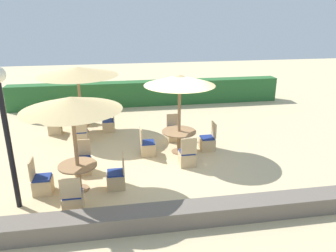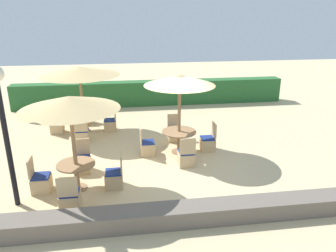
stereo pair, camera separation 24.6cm
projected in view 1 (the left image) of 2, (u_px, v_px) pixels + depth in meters
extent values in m
plane|color=#D1BA8C|center=(171.00, 160.00, 10.19)|extent=(40.00, 40.00, 0.00)
cube|color=#28602D|center=(148.00, 93.00, 15.96)|extent=(13.00, 0.70, 1.17)
cube|color=#6B6056|center=(197.00, 213.00, 7.13)|extent=(10.00, 0.56, 0.41)
cylinder|color=black|center=(9.00, 148.00, 7.26)|extent=(0.12, 0.12, 3.00)
cylinder|color=#93704C|center=(179.00, 116.00, 10.33)|extent=(0.10, 0.10, 2.47)
cone|color=tan|center=(180.00, 80.00, 9.95)|extent=(2.20, 2.20, 0.32)
cylinder|color=#93704C|center=(179.00, 151.00, 10.74)|extent=(0.48, 0.48, 0.03)
cylinder|color=#93704C|center=(179.00, 142.00, 10.63)|extent=(0.12, 0.12, 0.69)
cylinder|color=#93704C|center=(179.00, 132.00, 10.50)|extent=(1.10, 1.10, 0.04)
cube|color=tan|center=(174.00, 135.00, 11.63)|extent=(0.46, 0.46, 0.40)
cube|color=navy|center=(174.00, 129.00, 11.56)|extent=(0.42, 0.42, 0.05)
cube|color=tan|center=(173.00, 120.00, 11.67)|extent=(0.46, 0.04, 0.48)
cube|color=tan|center=(187.00, 159.00, 9.77)|extent=(0.46, 0.46, 0.40)
cube|color=navy|center=(187.00, 152.00, 9.70)|extent=(0.42, 0.42, 0.05)
cube|color=tan|center=(189.00, 146.00, 9.41)|extent=(0.46, 0.04, 0.48)
cube|color=tan|center=(207.00, 144.00, 10.86)|extent=(0.46, 0.46, 0.40)
cube|color=navy|center=(207.00, 138.00, 10.79)|extent=(0.42, 0.42, 0.05)
cube|color=tan|center=(214.00, 130.00, 10.73)|extent=(0.04, 0.46, 0.48)
cube|color=tan|center=(148.00, 149.00, 10.48)|extent=(0.46, 0.46, 0.40)
cube|color=navy|center=(148.00, 142.00, 10.40)|extent=(0.42, 0.42, 0.05)
cube|color=tan|center=(141.00, 135.00, 10.28)|extent=(0.04, 0.46, 0.48)
cylinder|color=#93704C|center=(80.00, 102.00, 12.09)|extent=(0.10, 0.10, 2.41)
cone|color=tan|center=(77.00, 71.00, 11.72)|extent=(2.92, 2.92, 0.32)
cylinder|color=#93704C|center=(83.00, 132.00, 12.49)|extent=(0.48, 0.48, 0.03)
cylinder|color=#93704C|center=(82.00, 124.00, 12.38)|extent=(0.12, 0.12, 0.69)
cylinder|color=#93704C|center=(81.00, 114.00, 12.26)|extent=(1.15, 1.15, 0.04)
cube|color=tan|center=(109.00, 126.00, 12.55)|extent=(0.46, 0.46, 0.40)
cube|color=navy|center=(108.00, 120.00, 12.47)|extent=(0.42, 0.42, 0.05)
cube|color=tan|center=(113.00, 114.00, 12.42)|extent=(0.04, 0.46, 0.48)
cube|color=tan|center=(55.00, 129.00, 12.27)|extent=(0.46, 0.46, 0.40)
cube|color=navy|center=(55.00, 123.00, 12.20)|extent=(0.42, 0.42, 0.05)
cube|color=tan|center=(48.00, 116.00, 12.08)|extent=(0.04, 0.46, 0.48)
cube|color=tan|center=(84.00, 119.00, 13.33)|extent=(0.46, 0.46, 0.40)
cube|color=navy|center=(84.00, 114.00, 13.26)|extent=(0.42, 0.42, 0.05)
cube|color=tan|center=(84.00, 106.00, 13.36)|extent=(0.46, 0.04, 0.48)
cube|color=tan|center=(81.00, 137.00, 11.46)|extent=(0.46, 0.46, 0.40)
cube|color=navy|center=(81.00, 131.00, 11.39)|extent=(0.42, 0.42, 0.05)
cube|color=tan|center=(80.00, 126.00, 11.10)|extent=(0.46, 0.04, 0.48)
cylinder|color=#93704C|center=(76.00, 147.00, 8.08)|extent=(0.10, 0.10, 2.40)
cone|color=tan|center=(71.00, 103.00, 7.71)|extent=(2.40, 2.40, 0.32)
cylinder|color=#93704C|center=(80.00, 189.00, 8.47)|extent=(0.48, 0.48, 0.03)
cylinder|color=#93704C|center=(79.00, 178.00, 8.36)|extent=(0.12, 0.12, 0.68)
cylinder|color=#93704C|center=(78.00, 165.00, 8.24)|extent=(0.97, 0.97, 0.04)
cube|color=tan|center=(83.00, 166.00, 9.31)|extent=(0.46, 0.46, 0.40)
cube|color=navy|center=(83.00, 159.00, 9.23)|extent=(0.42, 0.42, 0.05)
cube|color=tan|center=(82.00, 147.00, 9.34)|extent=(0.46, 0.04, 0.48)
cube|color=tan|center=(73.00, 202.00, 7.54)|extent=(0.46, 0.46, 0.40)
cube|color=navy|center=(72.00, 194.00, 7.47)|extent=(0.42, 0.42, 0.05)
cube|color=tan|center=(70.00, 188.00, 7.19)|extent=(0.46, 0.04, 0.48)
cube|color=tan|center=(43.00, 186.00, 8.28)|extent=(0.46, 0.46, 0.40)
cube|color=navy|center=(42.00, 178.00, 8.20)|extent=(0.42, 0.42, 0.05)
cube|color=tan|center=(32.00, 169.00, 8.08)|extent=(0.04, 0.46, 0.48)
cube|color=tan|center=(116.00, 180.00, 8.52)|extent=(0.46, 0.46, 0.40)
cube|color=navy|center=(115.00, 173.00, 8.45)|extent=(0.42, 0.42, 0.05)
cube|color=tan|center=(123.00, 163.00, 8.39)|extent=(0.04, 0.46, 0.48)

